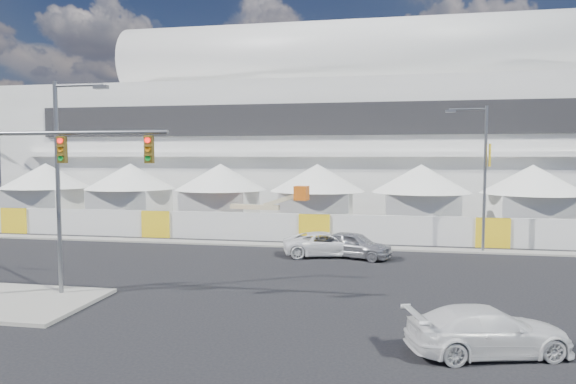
% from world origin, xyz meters
% --- Properties ---
extents(ground, '(160.00, 160.00, 0.00)m').
position_xyz_m(ground, '(0.00, 0.00, 0.00)').
color(ground, black).
rests_on(ground, ground).
extents(far_curb, '(80.00, 1.20, 0.12)m').
position_xyz_m(far_curb, '(20.00, 12.50, 0.06)').
color(far_curb, gray).
rests_on(far_curb, ground).
extents(stadium, '(80.00, 24.80, 21.98)m').
position_xyz_m(stadium, '(8.71, 41.50, 9.45)').
color(stadium, silver).
rests_on(stadium, ground).
extents(tent_row, '(53.40, 8.40, 5.40)m').
position_xyz_m(tent_row, '(0.50, 24.00, 3.15)').
color(tent_row, white).
rests_on(tent_row, ground).
extents(hoarding_fence, '(70.00, 0.25, 2.00)m').
position_xyz_m(hoarding_fence, '(6.00, 14.50, 1.00)').
color(hoarding_fence, silver).
rests_on(hoarding_fence, ground).
extents(sedan_silver, '(3.30, 4.96, 1.57)m').
position_xyz_m(sedan_silver, '(9.06, 9.31, 0.79)').
color(sedan_silver, '#B0B1B6').
rests_on(sedan_silver, ground).
extents(pickup_curb, '(3.59, 5.68, 1.46)m').
position_xyz_m(pickup_curb, '(7.37, 9.57, 0.73)').
color(pickup_curb, white).
rests_on(pickup_curb, ground).
extents(pickup_near, '(3.33, 5.40, 1.46)m').
position_xyz_m(pickup_near, '(13.97, -5.12, 0.73)').
color(pickup_near, silver).
rests_on(pickup_near, ground).
extents(lot_car_a, '(3.71, 3.94, 1.32)m').
position_xyz_m(lot_car_a, '(19.36, 17.66, 0.66)').
color(lot_car_a, white).
rests_on(lot_car_a, ground).
extents(lot_car_c, '(2.96, 4.67, 1.26)m').
position_xyz_m(lot_car_c, '(-8.37, 18.71, 0.63)').
color(lot_car_c, '#B8B8BD').
rests_on(lot_car_c, ground).
extents(streetlight_median, '(2.53, 0.25, 9.14)m').
position_xyz_m(streetlight_median, '(-2.82, -1.53, 5.40)').
color(streetlight_median, slate).
rests_on(streetlight_median, median_island).
extents(streetlight_curb, '(2.74, 0.62, 9.25)m').
position_xyz_m(streetlight_curb, '(16.84, 12.50, 5.37)').
color(streetlight_curb, gray).
rests_on(streetlight_curb, ground).
extents(boom_lift, '(7.72, 2.30, 3.85)m').
position_xyz_m(boom_lift, '(0.37, 17.53, 1.04)').
color(boom_lift, '#CD5A13').
rests_on(boom_lift, ground).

